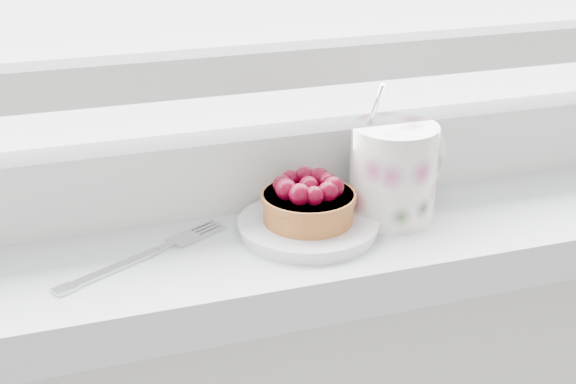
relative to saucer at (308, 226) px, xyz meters
name	(u,v)px	position (x,y,z in m)	size (l,w,h in m)	color
saucer	(308,226)	(0.00, 0.00, 0.00)	(0.12, 0.12, 0.01)	silver
raspberry_tart	(308,200)	(0.00, 0.00, 0.03)	(0.08, 0.08, 0.04)	#954F20
floral_mug	(395,169)	(0.09, 0.01, 0.04)	(0.12, 0.10, 0.13)	silver
fork	(143,256)	(-0.15, 0.00, 0.00)	(0.16, 0.09, 0.00)	silver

